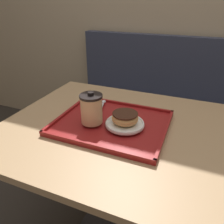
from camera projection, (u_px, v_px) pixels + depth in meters
name	position (u px, v px, depth m)	size (l,w,h in m)	color
wall_behind	(171.00, 6.00, 1.65)	(8.00, 0.05, 2.40)	tan
booth_bench	(151.00, 121.00, 1.88)	(1.32, 0.44, 1.00)	#33384C
cafe_table	(119.00, 157.00, 1.03)	(1.02, 0.84, 0.75)	tan
serving_tray	(112.00, 123.00, 0.96)	(0.48, 0.39, 0.02)	maroon
coffee_cup_front	(91.00, 109.00, 0.91)	(0.10, 0.10, 0.14)	#E0B784
plate_with_chocolate_donut	(125.00, 123.00, 0.92)	(0.16, 0.16, 0.01)	white
donut_chocolate_glazed	(125.00, 117.00, 0.91)	(0.11, 0.11, 0.04)	tan
spoon	(103.00, 104.00, 1.10)	(0.05, 0.15, 0.01)	silver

